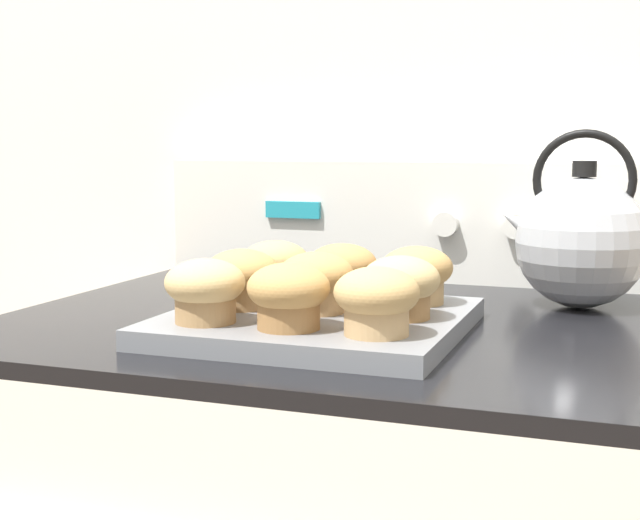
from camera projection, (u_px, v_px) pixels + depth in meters
wall_back at (415, 92)px, 1.38m from camera, size 8.00×0.05×2.40m
control_panel at (406, 221)px, 1.36m from camera, size 0.76×0.07×0.18m
muffin_pan at (317, 322)px, 0.98m from camera, size 0.31×0.31×0.02m
muffin_r0_c0 at (205, 289)px, 0.92m from camera, size 0.08×0.08×0.07m
muffin_r0_c1 at (289, 294)px, 0.89m from camera, size 0.08×0.08×0.07m
muffin_r0_c2 at (377, 300)px, 0.86m from camera, size 0.08×0.08×0.07m
muffin_r1_c0 at (242, 277)px, 1.01m from camera, size 0.08×0.08×0.07m
muffin_r1_c1 at (316, 281)px, 0.98m from camera, size 0.08×0.08×0.07m
muffin_r1_c2 at (401, 286)px, 0.95m from camera, size 0.08×0.08×0.07m
muffin_r2_c0 at (275, 266)px, 1.09m from camera, size 0.08×0.08×0.07m
muffin_r2_c1 at (342, 270)px, 1.06m from camera, size 0.08×0.08×0.07m
muffin_r2_c2 at (417, 273)px, 1.03m from camera, size 0.08×0.08×0.07m
tea_kettle at (581, 240)px, 1.12m from camera, size 0.19×0.17×0.22m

